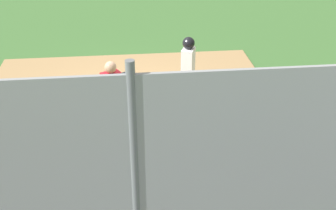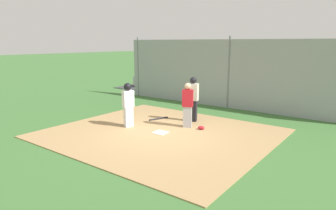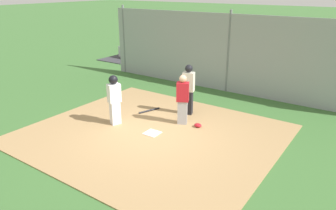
{
  "view_description": "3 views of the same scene",
  "coord_description": "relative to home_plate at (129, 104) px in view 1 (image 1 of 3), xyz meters",
  "views": [
    {
      "loc": [
        -0.04,
        -9.23,
        5.05
      ],
      "look_at": [
        0.79,
        -1.36,
        0.72
      ],
      "focal_mm": 46.81,
      "sensor_mm": 36.0,
      "label": 1
    },
    {
      "loc": [
        -6.09,
        7.7,
        3.07
      ],
      "look_at": [
        0.24,
        -0.75,
        0.84
      ],
      "focal_mm": 31.97,
      "sensor_mm": 36.0,
      "label": 2
    },
    {
      "loc": [
        -5.41,
        6.96,
        4.23
      ],
      "look_at": [
        -0.02,
        -0.82,
        0.7
      ],
      "focal_mm": 34.33,
      "sensor_mm": 36.0,
      "label": 3
    }
  ],
  "objects": [
    {
      "name": "backstop_fence",
      "position": [
        0.0,
        -5.17,
        1.56
      ],
      "size": [
        12.0,
        0.1,
        3.35
      ],
      "color": "#93999E",
      "rests_on": "ground_plane"
    },
    {
      "name": "ground_plane",
      "position": [
        0.0,
        0.0,
        -0.04
      ],
      "size": [
        140.0,
        140.0,
        0.0
      ],
      "primitive_type": "plane",
      "color": "#3D6B33"
    },
    {
      "name": "home_plate",
      "position": [
        0.0,
        0.0,
        0.0
      ],
      "size": [
        0.44,
        0.44,
        0.02
      ],
      "primitive_type": "cube",
      "rotation": [
        0.0,
        0.0,
        0.01
      ],
      "color": "white",
      "rests_on": "dirt_infield"
    },
    {
      "name": "catcher_mask",
      "position": [
        -0.91,
        -1.19,
        0.05
      ],
      "size": [
        0.24,
        0.2,
        0.12
      ],
      "primitive_type": "ellipsoid",
      "color": "#B21923",
      "rests_on": "dirt_infield"
    },
    {
      "name": "baseball_bat",
      "position": [
        1.19,
        -1.39,
        0.02
      ],
      "size": [
        0.35,
        0.81,
        0.06
      ],
      "primitive_type": "cylinder",
      "rotation": [
        0.0,
        1.57,
        4.36
      ],
      "color": "black",
      "rests_on": "dirt_infield"
    },
    {
      "name": "runner",
      "position": [
        1.41,
        0.09,
        0.91
      ],
      "size": [
        0.38,
        0.45,
        1.62
      ],
      "rotation": [
        0.0,
        0.0,
        2.76
      ],
      "color": "silver",
      "rests_on": "dirt_infield"
    },
    {
      "name": "dirt_infield",
      "position": [
        0.0,
        0.0,
        -0.03
      ],
      "size": [
        7.2,
        6.4,
        0.03
      ],
      "primitive_type": "cube",
      "color": "#A88456",
      "rests_on": "ground_plane"
    },
    {
      "name": "umpire",
      "position": [
        -0.06,
        -1.97,
        0.91
      ],
      "size": [
        0.44,
        0.36,
        1.75
      ],
      "rotation": [
        0.0,
        0.0,
        1.85
      ],
      "color": "black",
      "rests_on": "dirt_infield"
    },
    {
      "name": "catcher",
      "position": [
        -0.34,
        -1.15,
        0.83
      ],
      "size": [
        0.46,
        0.4,
        1.62
      ],
      "rotation": [
        0.0,
        0.0,
        2.03
      ],
      "color": "#9E9EA3",
      "rests_on": "dirt_infield"
    }
  ]
}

